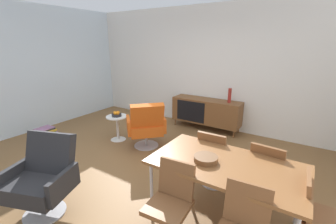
# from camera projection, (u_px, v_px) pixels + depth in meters

# --- Properties ---
(ground_plane) EXTENTS (8.32, 8.32, 0.00)m
(ground_plane) POSITION_uv_depth(u_px,v_px,m) (137.00, 170.00, 3.67)
(ground_plane) COLOR brown
(wall_back) EXTENTS (6.80, 0.12, 2.80)m
(wall_back) POSITION_uv_depth(u_px,v_px,m) (206.00, 68.00, 5.35)
(wall_back) COLOR white
(wall_back) RESTS_ON ground_plane
(wall_window_left) EXTENTS (0.12, 5.60, 2.80)m
(wall_window_left) POSITION_uv_depth(u_px,v_px,m) (21.00, 70.00, 4.91)
(wall_window_left) COLOR silver
(wall_window_left) RESTS_ON ground_plane
(sideboard) EXTENTS (1.60, 0.45, 0.72)m
(sideboard) POSITION_uv_depth(u_px,v_px,m) (206.00, 111.00, 5.30)
(sideboard) COLOR brown
(sideboard) RESTS_ON ground_plane
(vase_cobalt) EXTENTS (0.07, 0.07, 0.31)m
(vase_cobalt) POSITION_uv_depth(u_px,v_px,m) (230.00, 96.00, 4.90)
(vase_cobalt) COLOR maroon
(vase_cobalt) RESTS_ON sideboard
(dining_table) EXTENTS (1.60, 0.90, 0.74)m
(dining_table) POSITION_uv_depth(u_px,v_px,m) (226.00, 167.00, 2.43)
(dining_table) COLOR brown
(dining_table) RESTS_ON ground_plane
(wooden_bowl_on_table) EXTENTS (0.26, 0.26, 0.06)m
(wooden_bowl_on_table) POSITION_uv_depth(u_px,v_px,m) (206.00, 159.00, 2.45)
(wooden_bowl_on_table) COLOR brown
(wooden_bowl_on_table) RESTS_ON dining_table
(dining_chair_far_end) EXTENTS (0.44, 0.41, 0.86)m
(dining_chair_far_end) POSITION_uv_depth(u_px,v_px,m) (320.00, 217.00, 2.04)
(dining_chair_far_end) COLOR brown
(dining_chair_far_end) RESTS_ON ground_plane
(dining_chair_front_left) EXTENTS (0.43, 0.45, 0.86)m
(dining_chair_front_left) POSITION_uv_depth(u_px,v_px,m) (171.00, 202.00, 2.23)
(dining_chair_front_left) COLOR brown
(dining_chair_front_left) RESTS_ON ground_plane
(dining_chair_back_left) EXTENTS (0.41, 0.43, 0.86)m
(dining_chair_back_left) POSITION_uv_depth(u_px,v_px,m) (214.00, 156.00, 3.13)
(dining_chair_back_left) COLOR brown
(dining_chair_back_left) RESTS_ON ground_plane
(dining_chair_back_right) EXTENTS (0.43, 0.45, 0.86)m
(dining_chair_back_right) POSITION_uv_depth(u_px,v_px,m) (267.00, 171.00, 2.77)
(dining_chair_back_right) COLOR brown
(dining_chair_back_right) RESTS_ON ground_plane
(lounge_chair_red) EXTENTS (0.91, 0.91, 0.95)m
(lounge_chair_red) POSITION_uv_depth(u_px,v_px,m) (146.00, 125.00, 4.33)
(lounge_chair_red) COLOR #D85919
(lounge_chair_red) RESTS_ON ground_plane
(armchair_black_shell) EXTENTS (0.85, 0.82, 0.95)m
(armchair_black_shell) POSITION_uv_depth(u_px,v_px,m) (43.00, 176.00, 2.66)
(armchair_black_shell) COLOR #262628
(armchair_black_shell) RESTS_ON ground_plane
(side_table_round) EXTENTS (0.44, 0.44, 0.52)m
(side_table_round) POSITION_uv_depth(u_px,v_px,m) (117.00, 125.00, 4.73)
(side_table_round) COLOR white
(side_table_round) RESTS_ON ground_plane
(fruit_bowl) EXTENTS (0.20, 0.20, 0.11)m
(fruit_bowl) POSITION_uv_depth(u_px,v_px,m) (117.00, 114.00, 4.66)
(fruit_bowl) COLOR #262628
(fruit_bowl) RESTS_ON side_table_round
(magazine_stack) EXTENTS (0.33, 0.41, 0.26)m
(magazine_stack) POSITION_uv_depth(u_px,v_px,m) (46.00, 134.00, 4.78)
(magazine_stack) COLOR #3F7F4C
(magazine_stack) RESTS_ON ground_plane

